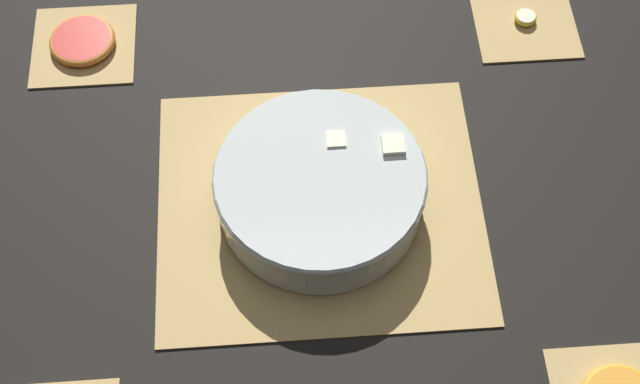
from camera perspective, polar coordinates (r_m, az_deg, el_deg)
name	(u,v)px	position (r m, az deg, el deg)	size (l,w,h in m)	color
ground_plane	(320,205)	(1.13, 0.00, -0.87)	(6.00, 6.00, 0.00)	black
bamboo_mat_center	(320,204)	(1.13, 0.00, -0.79)	(0.41, 0.36, 0.01)	tan
coaster_mat_far_left	(84,45)	(1.32, -14.88, 9.09)	(0.15, 0.15, 0.01)	tan
coaster_mat_far_right	(524,21)	(1.34, 12.96, 10.62)	(0.15, 0.15, 0.01)	tan
fruit_salad_bowl	(320,187)	(1.09, 0.01, 0.34)	(0.26, 0.26, 0.08)	silver
banana_coin_single	(526,17)	(1.34, 13.02, 10.83)	(0.03, 0.03, 0.01)	#F7EFC6
grapefruit_slice	(82,41)	(1.32, -14.97, 9.34)	(0.09, 0.09, 0.01)	red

